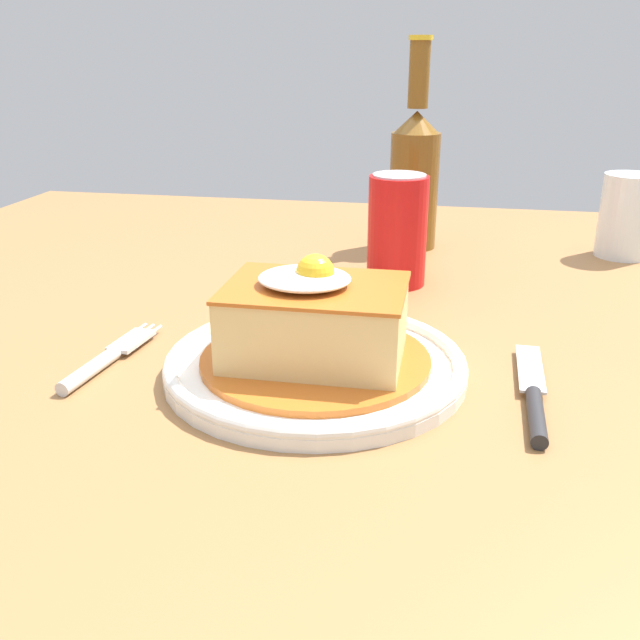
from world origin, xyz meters
TOP-DOWN VIEW (x-y plane):
  - dining_table at (0.00, 0.00)m, footprint 1.17×1.06m
  - main_plate at (0.06, -0.15)m, footprint 0.25×0.25m
  - sandwich_meal at (0.06, -0.15)m, footprint 0.19×0.19m
  - fork at (-0.12, -0.17)m, footprint 0.03×0.14m
  - knife at (0.23, -0.18)m, footprint 0.02×0.17m
  - soda_can at (0.10, 0.10)m, footprint 0.07×0.07m
  - beer_bottle_amber at (0.11, 0.26)m, footprint 0.06×0.06m
  - drinking_glass at (0.38, 0.26)m, footprint 0.07×0.07m

SIDE VIEW (x-z plane):
  - dining_table at x=0.00m, z-range 0.27..0.99m
  - fork at x=-0.12m, z-range 0.72..0.74m
  - knife at x=0.23m, z-range 0.72..0.74m
  - main_plate at x=0.06m, z-range 0.72..0.74m
  - sandwich_meal at x=0.06m, z-range 0.72..0.81m
  - drinking_glass at x=0.38m, z-range 0.72..0.82m
  - soda_can at x=0.10m, z-range 0.72..0.85m
  - beer_bottle_amber at x=0.11m, z-range 0.69..0.96m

